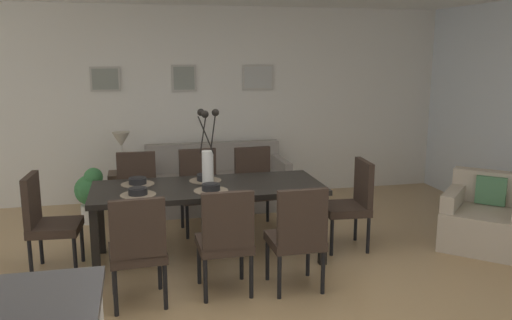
# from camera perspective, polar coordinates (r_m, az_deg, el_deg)

# --- Properties ---
(ground_plane) EXTENTS (9.00, 9.00, 0.00)m
(ground_plane) POSITION_cam_1_polar(r_m,az_deg,el_deg) (4.53, -2.40, -14.70)
(ground_plane) COLOR tan
(back_wall_panel) EXTENTS (9.00, 0.10, 2.60)m
(back_wall_panel) POSITION_cam_1_polar(r_m,az_deg,el_deg) (7.31, -7.15, 5.99)
(back_wall_panel) COLOR silver
(back_wall_panel) RESTS_ON ground
(dining_table) EXTENTS (2.20, 0.89, 0.74)m
(dining_table) POSITION_cam_1_polar(r_m,az_deg,el_deg) (5.13, -5.17, -3.52)
(dining_table) COLOR black
(dining_table) RESTS_ON ground
(dining_chair_near_left) EXTENTS (0.47, 0.47, 0.92)m
(dining_chair_near_left) POSITION_cam_1_polar(r_m,az_deg,el_deg) (4.31, -12.62, -9.00)
(dining_chair_near_left) COLOR #33261E
(dining_chair_near_left) RESTS_ON ground
(dining_chair_near_right) EXTENTS (0.46, 0.46, 0.92)m
(dining_chair_near_right) POSITION_cam_1_polar(r_m,az_deg,el_deg) (5.94, -12.69, -3.24)
(dining_chair_near_right) COLOR #33261E
(dining_chair_near_right) RESTS_ON ground
(dining_chair_far_left) EXTENTS (0.45, 0.45, 0.92)m
(dining_chair_far_left) POSITION_cam_1_polar(r_m,az_deg,el_deg) (4.41, -3.29, -8.24)
(dining_chair_far_left) COLOR #33261E
(dining_chair_far_left) RESTS_ON ground
(dining_chair_far_right) EXTENTS (0.46, 0.46, 0.92)m
(dining_chair_far_right) POSITION_cam_1_polar(r_m,az_deg,el_deg) (6.02, -6.08, -2.83)
(dining_chair_far_right) COLOR #33261E
(dining_chair_far_right) RESTS_ON ground
(dining_chair_mid_left) EXTENTS (0.45, 0.45, 0.92)m
(dining_chair_mid_left) POSITION_cam_1_polar(r_m,az_deg,el_deg) (4.49, 4.52, -7.89)
(dining_chair_mid_left) COLOR #33261E
(dining_chair_mid_left) RESTS_ON ground
(dining_chair_mid_right) EXTENTS (0.47, 0.47, 0.92)m
(dining_chair_mid_right) POSITION_cam_1_polar(r_m,az_deg,el_deg) (6.11, -0.08, -2.56)
(dining_chair_mid_right) COLOR #33261E
(dining_chair_mid_right) RESTS_ON ground
(dining_chair_head_west) EXTENTS (0.47, 0.47, 0.92)m
(dining_chair_head_west) POSITION_cam_1_polar(r_m,az_deg,el_deg) (5.23, -21.68, -5.85)
(dining_chair_head_west) COLOR #33261E
(dining_chair_head_west) RESTS_ON ground
(dining_chair_head_east) EXTENTS (0.47, 0.47, 0.92)m
(dining_chair_head_east) POSITION_cam_1_polar(r_m,az_deg,el_deg) (5.53, 10.35, -4.25)
(dining_chair_head_east) COLOR #33261E
(dining_chair_head_east) RESTS_ON ground
(centerpiece_vase) EXTENTS (0.21, 0.23, 0.73)m
(centerpiece_vase) POSITION_cam_1_polar(r_m,az_deg,el_deg) (5.05, -5.23, 0.35)
(centerpiece_vase) COLOR white
(centerpiece_vase) RESTS_ON dining_table
(placemat_near_left) EXTENTS (0.32, 0.32, 0.01)m
(placemat_near_left) POSITION_cam_1_polar(r_m,az_deg,el_deg) (4.88, -12.58, -3.67)
(placemat_near_left) COLOR #7F705B
(placemat_near_left) RESTS_ON dining_table
(bowl_near_left) EXTENTS (0.17, 0.17, 0.07)m
(bowl_near_left) POSITION_cam_1_polar(r_m,az_deg,el_deg) (4.87, -12.60, -3.25)
(bowl_near_left) COLOR black
(bowl_near_left) RESTS_ON dining_table
(placemat_near_right) EXTENTS (0.32, 0.32, 0.01)m
(placemat_near_right) POSITION_cam_1_polar(r_m,az_deg,el_deg) (5.27, -12.61, -2.54)
(placemat_near_right) COLOR #7F705B
(placemat_near_right) RESTS_ON dining_table
(bowl_near_right) EXTENTS (0.17, 0.17, 0.07)m
(bowl_near_right) POSITION_cam_1_polar(r_m,az_deg,el_deg) (5.26, -12.63, -2.15)
(bowl_near_right) COLOR black
(bowl_near_right) RESTS_ON dining_table
(placemat_far_left) EXTENTS (0.32, 0.32, 0.01)m
(placemat_far_left) POSITION_cam_1_polar(r_m,az_deg,el_deg) (4.92, -4.87, -3.29)
(placemat_far_left) COLOR #7F705B
(placemat_far_left) RESTS_ON dining_table
(bowl_far_left) EXTENTS (0.17, 0.17, 0.07)m
(bowl_far_left) POSITION_cam_1_polar(r_m,az_deg,el_deg) (4.91, -4.87, -2.87)
(bowl_far_left) COLOR black
(bowl_far_left) RESTS_ON dining_table
(placemat_far_right) EXTENTS (0.32, 0.32, 0.01)m
(placemat_far_right) POSITION_cam_1_polar(r_m,az_deg,el_deg) (5.31, -5.47, -2.20)
(placemat_far_right) COLOR #7F705B
(placemat_far_right) RESTS_ON dining_table
(bowl_far_right) EXTENTS (0.17, 0.17, 0.07)m
(bowl_far_right) POSITION_cam_1_polar(r_m,az_deg,el_deg) (5.30, -5.48, -1.81)
(bowl_far_right) COLOR black
(bowl_far_right) RESTS_ON dining_table
(sofa) EXTENTS (1.81, 0.84, 0.80)m
(sofa) POSITION_cam_1_polar(r_m,az_deg,el_deg) (6.98, -4.27, -2.73)
(sofa) COLOR gray
(sofa) RESTS_ON ground
(side_table) EXTENTS (0.36, 0.36, 0.52)m
(side_table) POSITION_cam_1_polar(r_m,az_deg,el_deg) (6.89, -14.04, -3.43)
(side_table) COLOR #3D2D23
(side_table) RESTS_ON ground
(table_lamp) EXTENTS (0.22, 0.22, 0.51)m
(table_lamp) POSITION_cam_1_polar(r_m,az_deg,el_deg) (6.75, -14.30, 1.77)
(table_lamp) COLOR beige
(table_lamp) RESTS_ON side_table
(armchair) EXTENTS (1.13, 1.13, 0.75)m
(armchair) POSITION_cam_1_polar(r_m,az_deg,el_deg) (6.05, 23.54, -5.91)
(armchair) COLOR #B7A893
(armchair) RESTS_ON ground
(framed_picture_left) EXTENTS (0.38, 0.03, 0.32)m
(framed_picture_left) POSITION_cam_1_polar(r_m,az_deg,el_deg) (7.19, -15.93, 8.38)
(framed_picture_left) COLOR #B2ADA3
(framed_picture_center) EXTENTS (0.33, 0.03, 0.36)m
(framed_picture_center) POSITION_cam_1_polar(r_m,az_deg,el_deg) (7.21, -7.76, 8.72)
(framed_picture_center) COLOR #B2ADA3
(framed_picture_right) EXTENTS (0.43, 0.03, 0.34)m
(framed_picture_right) POSITION_cam_1_polar(r_m,az_deg,el_deg) (7.37, 0.21, 8.89)
(framed_picture_right) COLOR #B2ADA3
(potted_plant) EXTENTS (0.36, 0.36, 0.67)m
(potted_plant) POSITION_cam_1_polar(r_m,az_deg,el_deg) (6.57, -17.36, -3.33)
(potted_plant) COLOR silver
(potted_plant) RESTS_ON ground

